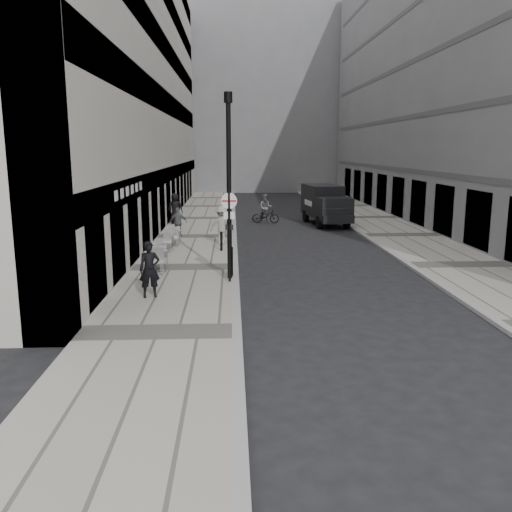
{
  "coord_description": "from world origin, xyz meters",
  "views": [
    {
      "loc": [
        -0.09,
        -10.42,
        4.65
      ],
      "look_at": [
        0.63,
        5.94,
        1.4
      ],
      "focal_mm": 38.0,
      "sensor_mm": 36.0,
      "label": 1
    }
  ],
  "objects_px": {
    "sign_post": "(229,224)",
    "panel_van": "(325,203)",
    "lamppost": "(229,177)",
    "cyclist": "(266,212)",
    "walking_man": "(150,269)"
  },
  "relations": [
    {
      "from": "sign_post",
      "to": "panel_van",
      "type": "relative_size",
      "value": 0.59
    },
    {
      "from": "lamppost",
      "to": "panel_van",
      "type": "relative_size",
      "value": 1.2
    },
    {
      "from": "sign_post",
      "to": "lamppost",
      "type": "relative_size",
      "value": 0.49
    },
    {
      "from": "panel_van",
      "to": "cyclist",
      "type": "relative_size",
      "value": 2.9
    },
    {
      "from": "cyclist",
      "to": "sign_post",
      "type": "bearing_deg",
      "value": -88.9
    },
    {
      "from": "sign_post",
      "to": "lamppost",
      "type": "distance_m",
      "value": 1.62
    },
    {
      "from": "panel_van",
      "to": "cyclist",
      "type": "distance_m",
      "value": 3.79
    },
    {
      "from": "walking_man",
      "to": "panel_van",
      "type": "relative_size",
      "value": 0.33
    },
    {
      "from": "walking_man",
      "to": "cyclist",
      "type": "relative_size",
      "value": 0.95
    },
    {
      "from": "walking_man",
      "to": "cyclist",
      "type": "distance_m",
      "value": 18.41
    },
    {
      "from": "walking_man",
      "to": "panel_van",
      "type": "xyz_separation_m",
      "value": [
        8.32,
        16.99,
        0.37
      ]
    },
    {
      "from": "sign_post",
      "to": "lamppost",
      "type": "height_order",
      "value": "lamppost"
    },
    {
      "from": "walking_man",
      "to": "lamppost",
      "type": "distance_m",
      "value": 4.38
    },
    {
      "from": "walking_man",
      "to": "lamppost",
      "type": "bearing_deg",
      "value": 29.99
    },
    {
      "from": "lamppost",
      "to": "panel_van",
      "type": "height_order",
      "value": "lamppost"
    }
  ]
}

